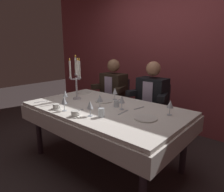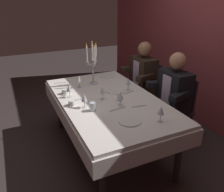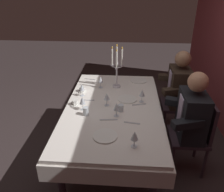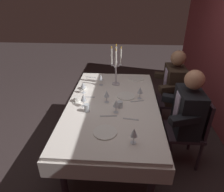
% 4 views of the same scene
% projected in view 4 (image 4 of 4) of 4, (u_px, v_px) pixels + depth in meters
% --- Properties ---
extents(ground_plane, '(12.00, 12.00, 0.00)m').
position_uv_depth(ground_plane, '(112.00, 148.00, 2.80)').
color(ground_plane, '#372C2C').
extents(dining_table, '(1.94, 1.14, 0.74)m').
position_uv_depth(dining_table, '(112.00, 111.00, 2.50)').
color(dining_table, white).
rests_on(dining_table, ground_plane).
extents(candelabra, '(0.15, 0.17, 0.60)m').
position_uv_depth(candelabra, '(116.00, 67.00, 2.79)').
color(candelabra, silver).
rests_on(candelabra, dining_table).
extents(dinner_plate_0, '(0.23, 0.23, 0.01)m').
position_uv_depth(dinner_plate_0, '(126.00, 96.00, 2.58)').
color(dinner_plate_0, white).
rests_on(dinner_plate_0, dining_table).
extents(dinner_plate_1, '(0.23, 0.23, 0.01)m').
position_uv_depth(dinner_plate_1, '(105.00, 132.00, 1.93)').
color(dinner_plate_1, white).
rests_on(dinner_plate_1, dining_table).
extents(dinner_plate_2, '(0.24, 0.24, 0.01)m').
position_uv_depth(dinner_plate_2, '(136.00, 78.00, 3.09)').
color(dinner_plate_2, white).
rests_on(dinner_plate_2, dining_table).
extents(wine_glass_0, '(0.07, 0.07, 0.16)m').
position_uv_depth(wine_glass_0, '(134.00, 133.00, 1.75)').
color(wine_glass_0, silver).
rests_on(wine_glass_0, dining_table).
extents(wine_glass_1, '(0.07, 0.07, 0.16)m').
position_uv_depth(wine_glass_1, '(107.00, 94.00, 2.40)').
color(wine_glass_1, silver).
rests_on(wine_glass_1, dining_table).
extents(wine_glass_2, '(0.07, 0.07, 0.16)m').
position_uv_depth(wine_glass_2, '(101.00, 78.00, 2.84)').
color(wine_glass_2, silver).
rests_on(wine_glass_2, dining_table).
extents(wine_glass_3, '(0.07, 0.07, 0.16)m').
position_uv_depth(wine_glass_3, '(83.00, 98.00, 2.32)').
color(wine_glass_3, silver).
rests_on(wine_glass_3, dining_table).
extents(wine_glass_4, '(0.07, 0.07, 0.16)m').
position_uv_depth(wine_glass_4, '(140.00, 90.00, 2.48)').
color(wine_glass_4, silver).
rests_on(wine_glass_4, dining_table).
extents(wine_glass_5, '(0.07, 0.07, 0.16)m').
position_uv_depth(wine_glass_5, '(83.00, 85.00, 2.62)').
color(wine_glass_5, silver).
rests_on(wine_glass_5, dining_table).
extents(wine_glass_6, '(0.07, 0.07, 0.16)m').
position_uv_depth(wine_glass_6, '(116.00, 104.00, 2.20)').
color(wine_glass_6, silver).
rests_on(wine_glass_6, dining_table).
extents(water_tumbler_0, '(0.06, 0.06, 0.09)m').
position_uv_depth(water_tumbler_0, '(87.00, 108.00, 2.25)').
color(water_tumbler_0, silver).
rests_on(water_tumbler_0, dining_table).
extents(water_tumbler_1, '(0.06, 0.06, 0.08)m').
position_uv_depth(water_tumbler_1, '(120.00, 104.00, 2.33)').
color(water_tumbler_1, silver).
rests_on(water_tumbler_1, dining_table).
extents(coffee_cup_0, '(0.13, 0.12, 0.06)m').
position_uv_depth(coffee_cup_0, '(84.00, 87.00, 2.77)').
color(coffee_cup_0, white).
rests_on(coffee_cup_0, dining_table).
extents(coffee_cup_1, '(0.13, 0.12, 0.06)m').
position_uv_depth(coffee_cup_1, '(77.00, 100.00, 2.46)').
color(coffee_cup_1, white).
rests_on(coffee_cup_1, dining_table).
extents(fork_0, '(0.06, 0.17, 0.01)m').
position_uv_depth(fork_0, '(137.00, 101.00, 2.47)').
color(fork_0, '#B7B7BC').
rests_on(fork_0, dining_table).
extents(fork_1, '(0.05, 0.17, 0.01)m').
position_uv_depth(fork_1, '(91.00, 77.00, 3.14)').
color(fork_1, '#B7B7BC').
rests_on(fork_1, dining_table).
extents(fork_2, '(0.02, 0.17, 0.01)m').
position_uv_depth(fork_2, '(88.00, 97.00, 2.57)').
color(fork_2, '#B7B7BC').
rests_on(fork_2, dining_table).
extents(knife_3, '(0.04, 0.19, 0.01)m').
position_uv_depth(knife_3, '(108.00, 116.00, 2.18)').
color(knife_3, '#B7B7BC').
rests_on(knife_3, dining_table).
extents(fork_4, '(0.04, 0.17, 0.01)m').
position_uv_depth(fork_4, '(131.00, 119.00, 2.13)').
color(fork_4, '#B7B7BC').
rests_on(fork_4, dining_table).
extents(seated_diner_0, '(0.63, 0.48, 1.24)m').
position_uv_depth(seated_diner_0, '(174.00, 84.00, 2.94)').
color(seated_diner_0, '#32242D').
rests_on(seated_diner_0, ground_plane).
extents(seated_diner_1, '(0.63, 0.48, 1.24)m').
position_uv_depth(seated_diner_1, '(188.00, 111.00, 2.28)').
color(seated_diner_1, '#32242D').
rests_on(seated_diner_1, ground_plane).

